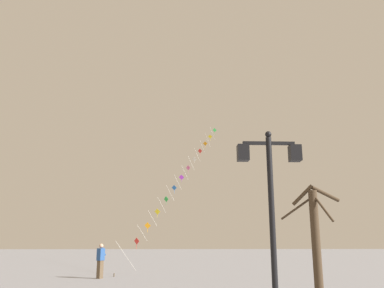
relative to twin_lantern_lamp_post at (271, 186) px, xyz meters
The scene contains 5 objects.
ground_plane 12.42m from the twin_lantern_lamp_post, 106.27° to the left, with size 160.00×160.00×0.00m, color gray.
twin_lantern_lamp_post is the anchor object (origin of this frame).
kite_train 20.89m from the twin_lantern_lamp_post, 95.55° to the left, with size 7.07×14.63×12.39m.
kite_flyer 13.50m from the twin_lantern_lamp_post, 117.49° to the left, with size 0.41×0.62×1.71m.
bare_tree 5.19m from the twin_lantern_lamp_post, 60.32° to the left, with size 1.91×1.90×3.80m.
Camera 1 is at (1.11, -1.21, 1.82)m, focal length 37.74 mm.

